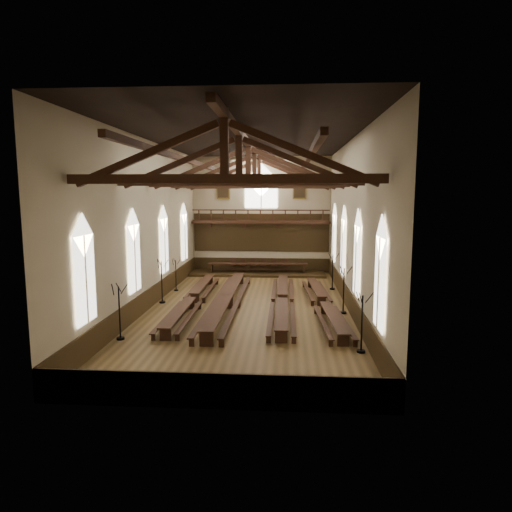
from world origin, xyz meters
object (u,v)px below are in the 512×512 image
(dais, at_px, (258,273))
(candelabrum_left_mid, at_px, (162,290))
(candelabrum_right_mid, at_px, (343,299))
(candelabrum_left_near, at_px, (120,323))
(refectory_row_d, at_px, (323,302))
(candelabrum_right_near, at_px, (362,334))
(refectory_row_a, at_px, (192,298))
(candelabrum_right_far, at_px, (332,278))
(refectory_row_b, at_px, (227,298))
(refectory_row_c, at_px, (282,299))
(high_table, at_px, (258,265))
(candelabrum_left_far, at_px, (176,281))

(dais, distance_m, candelabrum_left_mid, 11.79)
(candelabrum_right_mid, bearing_deg, candelabrum_left_near, -153.50)
(candelabrum_left_near, bearing_deg, refectory_row_d, 31.89)
(candelabrum_left_mid, bearing_deg, candelabrum_right_mid, -8.87)
(dais, bearing_deg, candelabrum_left_mid, -117.09)
(candelabrum_right_near, bearing_deg, dais, 107.04)
(candelabrum_left_near, distance_m, candelabrum_left_mid, 7.27)
(candelabrum_left_near, distance_m, candelabrum_right_near, 11.14)
(refectory_row_a, relative_size, candelabrum_right_far, 5.20)
(refectory_row_b, xyz_separation_m, candelabrum_right_far, (6.87, 5.64, 0.21))
(refectory_row_c, xyz_separation_m, dais, (-2.22, 11.06, -0.42))
(refectory_row_a, relative_size, candelabrum_left_mid, 4.96)
(candelabrum_right_mid, bearing_deg, high_table, 115.20)
(candelabrum_right_far, bearing_deg, refectory_row_c, -123.10)
(refectory_row_b, bearing_deg, candelabrum_left_far, 133.66)
(candelabrum_right_near, bearing_deg, candelabrum_left_near, 174.87)
(refectory_row_d, xyz_separation_m, dais, (-4.66, 11.51, -0.39))
(refectory_row_b, height_order, refectory_row_d, refectory_row_b)
(refectory_row_a, relative_size, candelabrum_left_far, 5.99)
(candelabrum_left_near, bearing_deg, refectory_row_b, 56.68)
(refectory_row_b, bearing_deg, candelabrum_left_near, -123.32)
(candelabrum_left_mid, relative_size, candelabrum_right_near, 1.04)
(high_table, xyz_separation_m, candelabrum_right_far, (5.74, -5.66, -0.06))
(refectory_row_c, xyz_separation_m, candelabrum_right_mid, (3.52, -1.14, 0.33))
(candelabrum_right_near, bearing_deg, high_table, 107.04)
(refectory_row_c, distance_m, candelabrum_right_far, 6.45)
(candelabrum_left_near, bearing_deg, candelabrum_left_far, 90.00)
(dais, relative_size, candelabrum_left_far, 4.92)
(candelabrum_left_far, relative_size, candelabrum_right_far, 0.87)
(refectory_row_d, distance_m, high_table, 12.42)
(candelabrum_right_near, bearing_deg, refectory_row_a, 139.90)
(refectory_row_b, bearing_deg, refectory_row_c, 4.07)
(refectory_row_a, xyz_separation_m, candelabrum_left_mid, (-2.06, 0.66, 0.35))
(refectory_row_d, relative_size, candelabrum_right_mid, 4.90)
(refectory_row_c, height_order, candelabrum_right_near, candelabrum_right_near)
(candelabrum_right_mid, bearing_deg, refectory_row_a, 173.20)
(candelabrum_right_mid, distance_m, candelabrum_right_far, 6.54)
(candelabrum_right_mid, bearing_deg, candelabrum_left_mid, 171.13)
(refectory_row_b, xyz_separation_m, candelabrum_left_far, (-4.23, 4.43, 0.11))
(candelabrum_left_mid, distance_m, candelabrum_left_far, 3.61)
(refectory_row_b, height_order, high_table, high_table)
(high_table, relative_size, candelabrum_right_mid, 3.04)
(refectory_row_b, relative_size, refectory_row_c, 1.07)
(candelabrum_left_far, bearing_deg, candelabrum_right_mid, -25.68)
(refectory_row_a, xyz_separation_m, refectory_row_c, (5.52, 0.06, 0.01))
(candelabrum_left_near, bearing_deg, candelabrum_right_far, 47.41)
(refectory_row_b, relative_size, dais, 1.32)
(candelabrum_left_near, height_order, candelabrum_right_near, candelabrum_left_near)
(refectory_row_d, xyz_separation_m, candelabrum_right_near, (1.09, -7.23, 0.33))
(refectory_row_a, bearing_deg, candelabrum_left_mid, 162.38)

